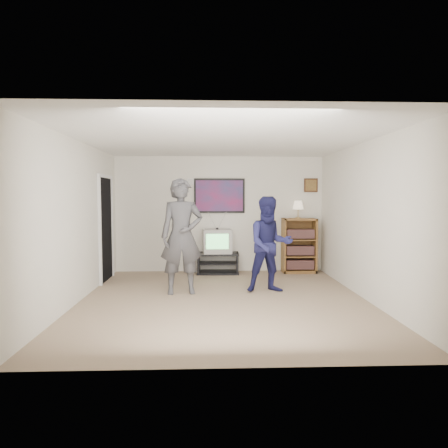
{
  "coord_description": "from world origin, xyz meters",
  "views": [
    {
      "loc": [
        -0.23,
        -6.18,
        1.63
      ],
      "look_at": [
        0.04,
        0.81,
        1.15
      ],
      "focal_mm": 32.0,
      "sensor_mm": 36.0,
      "label": 1
    }
  ],
  "objects": [
    {
      "name": "person_short",
      "position": [
        0.81,
        0.53,
        0.82
      ],
      "size": [
        0.85,
        0.69,
        1.64
      ],
      "primitive_type": "imported",
      "rotation": [
        0.0,
        0.0,
        0.1
      ],
      "color": "#1A1B49",
      "rests_on": "room_shell"
    },
    {
      "name": "doorway",
      "position": [
        -2.23,
        1.6,
        1.0
      ],
      "size": [
        0.03,
        0.85,
        2.0
      ],
      "primitive_type": "cube",
      "color": "black",
      "rests_on": "room_shell"
    },
    {
      "name": "person_tall",
      "position": [
        -0.69,
        0.49,
        0.97
      ],
      "size": [
        0.77,
        0.56,
        1.94
      ],
      "primitive_type": "imported",
      "rotation": [
        0.0,
        0.0,
        0.15
      ],
      "color": "#403F42",
      "rests_on": "room_shell"
    },
    {
      "name": "room_shell",
      "position": [
        0.0,
        0.35,
        1.25
      ],
      "size": [
        4.51,
        5.0,
        2.51
      ],
      "color": "#806A51",
      "rests_on": "ground"
    },
    {
      "name": "small_picture",
      "position": [
        2.0,
        2.48,
        1.88
      ],
      "size": [
        0.3,
        0.03,
        0.3
      ],
      "primitive_type": "cube",
      "color": "#3F2014",
      "rests_on": "room_shell"
    },
    {
      "name": "air_vent",
      "position": [
        -0.55,
        2.48,
        1.95
      ],
      "size": [
        0.28,
        0.02,
        0.14
      ],
      "primitive_type": "cube",
      "color": "white",
      "rests_on": "room_shell"
    },
    {
      "name": "bookshelf",
      "position": [
        1.71,
        2.28,
        0.58
      ],
      "size": [
        0.71,
        0.41,
        1.17
      ],
      "primitive_type": null,
      "color": "brown",
      "rests_on": "room_shell"
    },
    {
      "name": "media_stand",
      "position": [
        -0.04,
        2.23,
        0.22
      ],
      "size": [
        0.89,
        0.52,
        0.44
      ],
      "rotation": [
        0.0,
        0.0,
        -0.03
      ],
      "color": "black",
      "rests_on": "room_shell"
    },
    {
      "name": "poster",
      "position": [
        0.0,
        2.48,
        1.65
      ],
      "size": [
        1.1,
        0.03,
        0.75
      ],
      "primitive_type": "cube",
      "color": "black",
      "rests_on": "room_shell"
    },
    {
      "name": "controller_right",
      "position": [
        0.79,
        0.81,
        1.08
      ],
      "size": [
        0.05,
        0.11,
        0.03
      ],
      "primitive_type": "cube",
      "rotation": [
        0.0,
        0.0,
        0.2
      ],
      "color": "white",
      "rests_on": "person_short"
    },
    {
      "name": "controller_left",
      "position": [
        -0.66,
        0.67,
        1.26
      ],
      "size": [
        0.07,
        0.12,
        0.03
      ],
      "primitive_type": "cube",
      "rotation": [
        0.0,
        0.0,
        -0.33
      ],
      "color": "white",
      "rests_on": "person_tall"
    },
    {
      "name": "table_lamp",
      "position": [
        1.69,
        2.31,
        1.36
      ],
      "size": [
        0.24,
        0.24,
        0.38
      ],
      "primitive_type": null,
      "color": "beige",
      "rests_on": "bookshelf"
    },
    {
      "name": "crt_television",
      "position": [
        -0.06,
        2.23,
        0.69
      ],
      "size": [
        0.62,
        0.54,
        0.5
      ],
      "primitive_type": null,
      "rotation": [
        0.0,
        0.0,
        0.07
      ],
      "color": "#9E9D99",
      "rests_on": "media_stand"
    }
  ]
}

